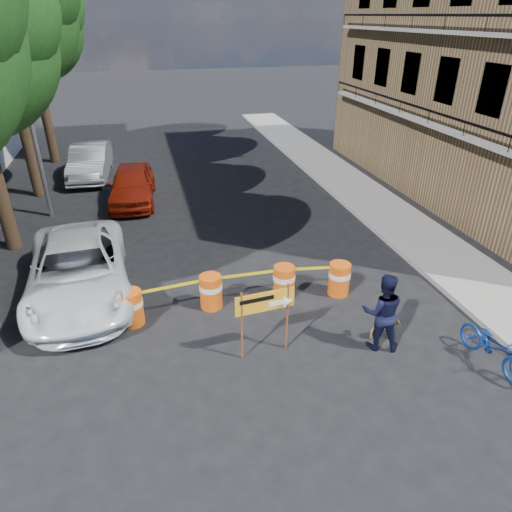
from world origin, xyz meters
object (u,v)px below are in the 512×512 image
sedan_red (132,185)px  dog (384,329)px  barrel_far_right (339,278)px  pedestrian (382,312)px  detour_sign (272,306)px  barrel_mid_left (211,291)px  suv_white (78,270)px  bicycle (499,330)px  barrel_mid_right (284,281)px  sedan_silver (90,161)px  barrel_far_left (131,307)px

sedan_red → dog: bearing=-58.3°
barrel_far_right → pedestrian: 2.32m
barrel_far_right → detour_sign: 3.14m
barrel_far_right → pedestrian: bearing=-90.3°
barrel_mid_left → suv_white: suv_white is taller
barrel_far_right → suv_white: bearing=166.3°
pedestrian → bicycle: bearing=170.5°
pedestrian → bicycle: size_ratio=1.02×
dog → sedan_red: size_ratio=0.15×
bicycle → dog: bearing=136.5°
detour_sign → suv_white: detour_sign is taller
suv_white → dog: bearing=-32.3°
suv_white → sedan_red: 6.92m
detour_sign → barrel_mid_right: bearing=60.5°
barrel_mid_right → barrel_far_right: same height
suv_white → sedan_silver: bearing=87.9°
barrel_far_left → dog: size_ratio=1.40×
barrel_far_right → dog: size_ratio=1.40×
barrel_mid_left → barrel_far_right: 3.42m
sedan_red → sedan_silver: (-1.81, 3.71, 0.03)m
barrel_mid_left → dog: bearing=-32.1°
barrel_far_left → bicycle: (7.42, -3.39, 0.44)m
barrel_mid_right → bicycle: (3.51, -3.64, 0.44)m
barrel_far_left → pedestrian: pedestrian is taller
barrel_mid_right → suv_white: (-5.20, 1.40, 0.28)m
barrel_mid_right → detour_sign: (-0.94, -2.09, 0.76)m
detour_sign → suv_white: size_ratio=0.31×
dog → suv_white: suv_white is taller
barrel_far_left → sedan_red: sedan_red is taller
barrel_far_right → barrel_mid_left: bearing=176.3°
barrel_far_right → pedestrian: pedestrian is taller
barrel_mid_right → pedestrian: 2.92m
barrel_far_left → barrel_mid_left: same height
bicycle → sedan_silver: bicycle is taller
barrel_mid_left → sedan_red: (-1.83, 8.17, 0.24)m
pedestrian → barrel_far_left: bearing=-3.0°
barrel_far_right → dog: 2.10m
pedestrian → bicycle: 2.35m
barrel_far_right → bicycle: (2.04, -3.42, 0.44)m
bicycle → barrel_far_right: bearing=114.2°
barrel_mid_right → dog: 2.87m
detour_sign → barrel_far_right: bearing=32.4°
barrel_mid_right → sedan_red: (-3.76, 8.17, 0.24)m
barrel_mid_left → dog: size_ratio=1.40×
detour_sign → pedestrian: bearing=-15.0°
bicycle → dog: (-1.80, 1.35, -0.64)m
suv_white → barrel_far_left: bearing=-55.9°
dog → suv_white: 7.85m
barrel_mid_right → dog: barrel_mid_right is taller
barrel_far_left → suv_white: (-1.30, 1.65, 0.28)m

